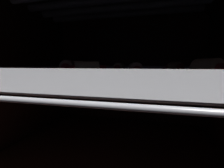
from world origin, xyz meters
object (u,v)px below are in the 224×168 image
at_px(baking_tray_mid, 112,77).
at_px(pig_in_blanket_mid_9, 175,67).
at_px(pig_in_blanket_mid_2, 119,68).
at_px(pig_in_blanket_mid_6, 135,69).
at_px(pig_in_blanket_mid_0, 75,67).
at_px(pig_in_blanket_mid_7, 87,69).
at_px(oven_rack_mid, 112,81).
at_px(pig_in_blanket_mid_8, 84,67).
at_px(pig_in_blanket_mid_1, 197,70).
at_px(pig_in_blanket_mid_3, 68,67).
at_px(pig_in_blanket_mid_5, 207,68).
at_px(pig_in_blanket_mid_4, 92,68).

height_order(baking_tray_mid, pig_in_blanket_mid_9, pig_in_blanket_mid_9).
height_order(pig_in_blanket_mid_2, pig_in_blanket_mid_6, same).
distance_m(pig_in_blanket_mid_0, pig_in_blanket_mid_9, 0.28).
bearing_deg(pig_in_blanket_mid_6, pig_in_blanket_mid_7, -134.52).
relative_size(oven_rack_mid, pig_in_blanket_mid_2, 9.33).
height_order(oven_rack_mid, pig_in_blanket_mid_7, pig_in_blanket_mid_7).
distance_m(pig_in_blanket_mid_0, pig_in_blanket_mid_2, 0.12).
height_order(pig_in_blanket_mid_8, pig_in_blanket_mid_9, pig_in_blanket_mid_8).
bearing_deg(pig_in_blanket_mid_1, pig_in_blanket_mid_8, 164.32).
relative_size(pig_in_blanket_mid_1, pig_in_blanket_mid_7, 0.77).
bearing_deg(baking_tray_mid, pig_in_blanket_mid_8, 136.00).
xyz_separation_m(pig_in_blanket_mid_3, pig_in_blanket_mid_5, (0.29, -0.06, -0.00)).
relative_size(pig_in_blanket_mid_4, pig_in_blanket_mid_9, 1.00).
height_order(pig_in_blanket_mid_5, pig_in_blanket_mid_6, pig_in_blanket_mid_5).
bearing_deg(pig_in_blanket_mid_8, pig_in_blanket_mid_7, -64.42).
bearing_deg(pig_in_blanket_mid_7, pig_in_blanket_mid_3, 133.70).
bearing_deg(pig_in_blanket_mid_8, pig_in_blanket_mid_6, -33.75).
height_order(pig_in_blanket_mid_4, pig_in_blanket_mid_8, pig_in_blanket_mid_8).
distance_m(pig_in_blanket_mid_3, pig_in_blanket_mid_9, 0.30).
relative_size(pig_in_blanket_mid_2, pig_in_blanket_mid_7, 0.85).
distance_m(oven_rack_mid, pig_in_blanket_mid_7, 0.09).
height_order(baking_tray_mid, pig_in_blanket_mid_7, pig_in_blanket_mid_7).
relative_size(oven_rack_mid, pig_in_blanket_mid_3, 8.54).
bearing_deg(pig_in_blanket_mid_2, pig_in_blanket_mid_7, -96.21).
bearing_deg(pig_in_blanket_mid_3, pig_in_blanket_mid_5, -11.40).
bearing_deg(pig_in_blanket_mid_3, pig_in_blanket_mid_4, 65.51).
xyz_separation_m(pig_in_blanket_mid_6, pig_in_blanket_mid_7, (-0.08, -0.08, 0.00)).
height_order(pig_in_blanket_mid_1, pig_in_blanket_mid_3, pig_in_blanket_mid_3).
distance_m(pig_in_blanket_mid_7, pig_in_blanket_mid_9, 0.29).
distance_m(pig_in_blanket_mid_1, pig_in_blanket_mid_6, 0.13).
xyz_separation_m(pig_in_blanket_mid_1, pig_in_blanket_mid_5, (-0.00, -0.07, 0.00)).
xyz_separation_m(baking_tray_mid, pig_in_blanket_mid_3, (-0.11, 0.01, 0.02)).
bearing_deg(pig_in_blanket_mid_1, pig_in_blanket_mid_0, 173.74).
xyz_separation_m(pig_in_blanket_mid_7, pig_in_blanket_mid_9, (0.17, 0.23, 0.00)).
distance_m(pig_in_blanket_mid_4, pig_in_blanket_mid_6, 0.16).
height_order(baking_tray_mid, pig_in_blanket_mid_3, pig_in_blanket_mid_3).
bearing_deg(pig_in_blanket_mid_9, pig_in_blanket_mid_5, -82.74).
xyz_separation_m(oven_rack_mid, pig_in_blanket_mid_1, (0.18, 0.03, 0.03)).
bearing_deg(pig_in_blanket_mid_8, pig_in_blanket_mid_1, -15.68).
distance_m(pig_in_blanket_mid_2, pig_in_blanket_mid_5, 0.23).
bearing_deg(pig_in_blanket_mid_5, pig_in_blanket_mid_3, 168.60).
relative_size(baking_tray_mid, pig_in_blanket_mid_0, 7.41).
height_order(baking_tray_mid, pig_in_blanket_mid_6, pig_in_blanket_mid_6).
height_order(pig_in_blanket_mid_1, pig_in_blanket_mid_8, pig_in_blanket_mid_8).
height_order(pig_in_blanket_mid_0, pig_in_blanket_mid_1, pig_in_blanket_mid_0).
bearing_deg(baking_tray_mid, oven_rack_mid, -90.00).
bearing_deg(pig_in_blanket_mid_5, pig_in_blanket_mid_4, 152.94).
bearing_deg(pig_in_blanket_mid_7, pig_in_blanket_mid_1, 27.81).
height_order(pig_in_blanket_mid_5, pig_in_blanket_mid_9, pig_in_blanket_mid_5).
bearing_deg(pig_in_blanket_mid_3, oven_rack_mid, -7.50).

